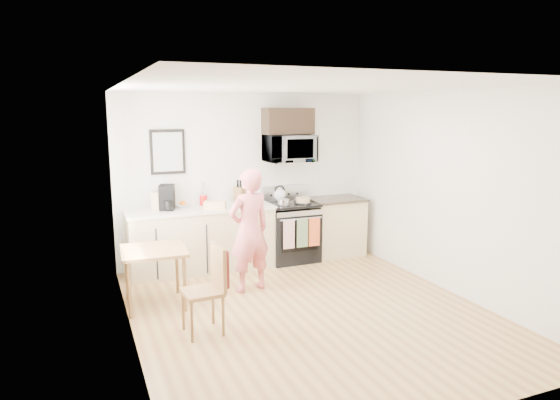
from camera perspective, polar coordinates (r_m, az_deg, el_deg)
name	(u,v)px	position (r m, az deg, el deg)	size (l,w,h in m)	color
floor	(309,311)	(6.05, 3.37, -12.59)	(4.60, 4.60, 0.00)	#97673A
back_wall	(246,178)	(7.78, -3.88, 2.50)	(4.00, 0.04, 2.60)	white
front_wall	(450,259)	(3.80, 18.86, -6.36)	(4.00, 0.04, 2.60)	white
left_wall	(128,218)	(5.15, -16.99, -1.96)	(0.04, 4.60, 2.60)	white
right_wall	(451,193)	(6.78, 18.92, 0.80)	(0.04, 4.60, 2.60)	white
ceiling	(312,87)	(5.58, 3.66, 12.82)	(4.00, 4.60, 0.04)	white
window	(123,182)	(5.89, -17.52, 1.99)	(0.06, 1.40, 1.50)	white
cabinet_left	(202,241)	(7.45, -8.92, -4.62)	(2.10, 0.60, 0.90)	tan
countertop_left	(201,209)	(7.35, -9.02, -1.08)	(2.14, 0.64, 0.04)	#EFE7CD
cabinet_right	(336,227)	(8.23, 6.36, -3.13)	(0.84, 0.60, 0.90)	tan
countertop_right	(336,199)	(8.14, 6.43, 0.09)	(0.88, 0.64, 0.04)	black
range	(291,233)	(7.87, 1.32, -3.79)	(0.76, 0.70, 1.16)	black
microwave	(289,148)	(7.75, 1.04, 5.91)	(0.76, 0.51, 0.42)	#AFAFB3
upper_cabinet	(288,121)	(7.78, 0.92, 9.02)	(0.76, 0.35, 0.40)	black
wall_art	(168,152)	(7.42, -12.72, 5.39)	(0.50, 0.04, 0.65)	black
wall_trivet	(250,178)	(7.79, -3.49, 2.51)	(0.20, 0.02, 0.20)	#A7110E
person	(249,230)	(6.49, -3.53, -3.48)	(0.59, 0.39, 1.62)	#BC3345
dining_table	(154,256)	(6.21, -14.24, -6.18)	(0.75, 0.75, 0.71)	brown
chair	(214,277)	(5.39, -7.55, -8.68)	(0.46, 0.42, 0.94)	brown
knife_block	(240,195)	(7.64, -4.64, 0.55)	(0.11, 0.16, 0.25)	brown
utensil_crock	(203,196)	(7.55, -8.75, 0.48)	(0.12, 0.12, 0.35)	#A7110E
fruit_bowl	(182,205)	(7.45, -11.12, -0.55)	(0.23, 0.23, 0.09)	silver
milk_carton	(156,202)	(7.25, -14.03, -0.17)	(0.10, 0.10, 0.27)	tan
coffee_maker	(167,198)	(7.29, -12.77, 0.21)	(0.26, 0.33, 0.36)	black
bread_bag	(215,205)	(7.23, -7.44, -0.60)	(0.31, 0.14, 0.11)	tan
cake	(303,200)	(7.73, 2.62, -0.05)	(0.27, 0.27, 0.09)	black
kettle	(280,194)	(7.90, -0.01, 0.67)	(0.20, 0.20, 0.25)	silver
pot	(283,202)	(7.55, 0.40, -0.26)	(0.19, 0.29, 0.09)	#AFAFB3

